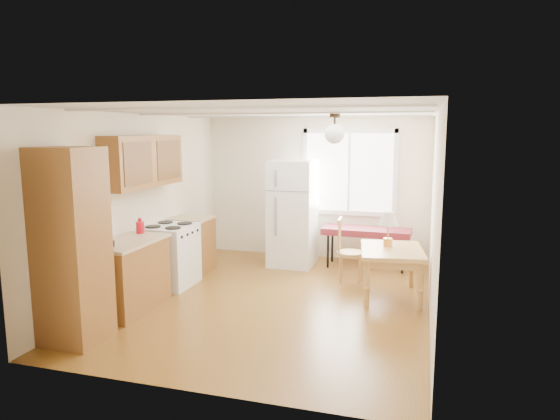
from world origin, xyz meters
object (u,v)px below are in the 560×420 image
at_px(dining_table, 392,256).
at_px(chair, 345,246).
at_px(bench, 366,232).
at_px(refrigerator, 293,213).

xyz_separation_m(dining_table, chair, (-0.73, 0.59, -0.04)).
relative_size(bench, chair, 1.55).
relative_size(bench, dining_table, 1.23).
xyz_separation_m(refrigerator, chair, (0.99, -0.66, -0.35)).
bearing_deg(dining_table, chair, 133.52).
bearing_deg(chair, dining_table, -43.16).
relative_size(refrigerator, chair, 1.88).
bearing_deg(bench, chair, -102.69).
bearing_deg(bench, dining_table, -67.77).
height_order(refrigerator, dining_table, refrigerator).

